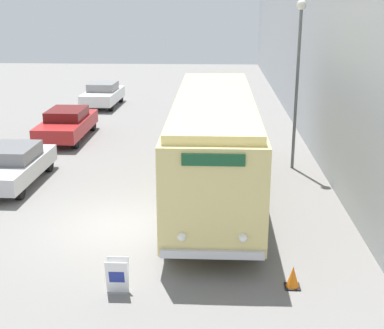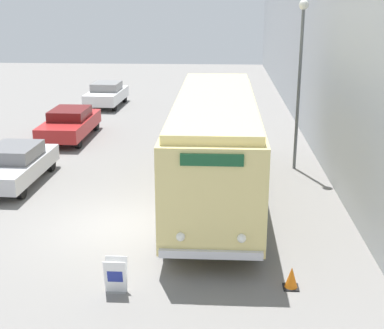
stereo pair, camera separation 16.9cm
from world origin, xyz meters
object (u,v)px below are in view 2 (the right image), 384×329
vintage_bus (215,142)px  sign_board (116,276)px  traffic_cone (291,278)px  parked_car_far (107,94)px  streetlamp (300,62)px  parked_car_near (15,164)px  parked_car_mid (70,123)px

vintage_bus → sign_board: size_ratio=13.01×
sign_board → traffic_cone: (4.04, 0.40, -0.14)m
sign_board → parked_car_far: bearing=102.4°
sign_board → streetlamp: streetlamp is taller
vintage_bus → parked_car_far: vintage_bus is taller
traffic_cone → parked_car_far: bearing=112.4°
parked_car_far → vintage_bus: bearing=-63.8°
streetlamp → traffic_cone: bearing=-97.6°
parked_car_far → traffic_cone: parked_car_far is taller
parked_car_far → parked_car_near: bearing=-88.9°
vintage_bus → traffic_cone: 6.26m
vintage_bus → sign_board: (-2.15, -6.12, -1.57)m
parked_car_near → parked_car_far: bearing=90.3°
parked_car_near → parked_car_far: 14.46m
sign_board → parked_car_mid: 14.59m
streetlamp → parked_car_far: size_ratio=1.50×
parked_car_far → traffic_cone: bearing=-65.2°
vintage_bus → sign_board: 6.68m
vintage_bus → parked_car_mid: (-7.01, 7.63, -1.23)m
sign_board → parked_car_mid: (-4.86, 13.76, 0.34)m
vintage_bus → parked_car_mid: vintage_bus is taller
parked_car_mid → sign_board: bearing=-70.1°
parked_car_mid → parked_car_near: bearing=-91.4°
parked_car_mid → traffic_cone: bearing=-55.9°
sign_board → streetlamp: bearing=61.3°
parked_car_far → traffic_cone: 23.09m
streetlamp → parked_car_near: size_ratio=1.44×
vintage_bus → parked_car_far: (-6.93, 15.61, -1.23)m
parked_car_mid → parked_car_far: 7.98m
parked_car_near → parked_car_mid: size_ratio=0.93×
vintage_bus → traffic_cone: (1.89, -5.73, -1.71)m
vintage_bus → sign_board: vintage_bus is taller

